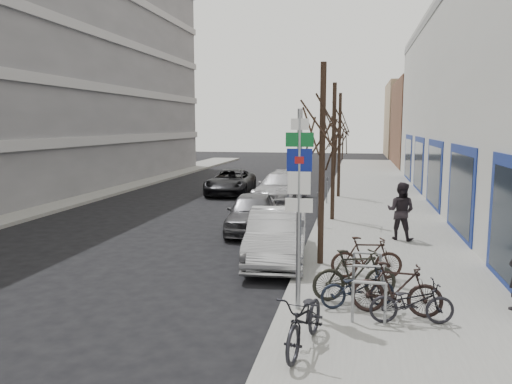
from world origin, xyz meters
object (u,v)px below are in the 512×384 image
at_px(tree_near, 323,116).
at_px(meter_mid, 318,206).
at_px(pedestrian_far, 401,211).
at_px(bike_near_left, 305,315).
at_px(meter_front, 302,239).
at_px(meter_back, 327,188).
at_px(highway_sign_pole, 299,197).
at_px(bike_mid_curb, 358,285).
at_px(bike_rack, 368,280).
at_px(parked_car_mid, 252,212).
at_px(tree_mid, 334,119).
at_px(bike_far_curb, 412,299).
at_px(tree_far, 340,120).
at_px(bike_far_inner, 367,257).
at_px(lane_car, 230,182).
at_px(parked_car_front, 277,236).
at_px(bike_near_right, 396,289).
at_px(bike_mid_inner, 355,274).

xyz_separation_m(tree_near, meter_mid, (-0.45, 5.00, -3.19)).
bearing_deg(pedestrian_far, meter_mid, -8.83).
bearing_deg(bike_near_left, pedestrian_far, 85.53).
bearing_deg(meter_front, meter_back, 90.00).
bearing_deg(highway_sign_pole, bike_mid_curb, 15.16).
xyz_separation_m(bike_rack, pedestrian_far, (1.16, 6.27, 0.45)).
relative_size(highway_sign_pole, parked_car_mid, 1.01).
bearing_deg(bike_near_left, tree_mid, 100.57).
bearing_deg(pedestrian_far, bike_far_curb, 108.36).
xyz_separation_m(tree_far, pedestrian_far, (2.36, -9.63, -3.00)).
bearing_deg(bike_far_curb, pedestrian_far, -11.76).
xyz_separation_m(bike_rack, bike_mid_curb, (-0.21, -0.29, -0.03)).
bearing_deg(meter_mid, bike_near_left, -86.77).
relative_size(bike_far_inner, lane_car, 0.35).
height_order(tree_mid, parked_car_front, tree_mid).
bearing_deg(tree_far, bike_near_right, -83.98).
bearing_deg(tree_mid, meter_back, 96.42).
distance_m(meter_front, lane_car, 15.40).
bearing_deg(bike_far_inner, tree_near, 37.73).
distance_m(bike_rack, bike_far_inner, 1.75).
height_order(meter_back, bike_near_left, meter_back).
bearing_deg(pedestrian_far, parked_car_front, 60.12).
bearing_deg(meter_front, bike_far_curb, -53.72).
distance_m(highway_sign_pole, meter_mid, 8.65).
height_order(bike_mid_curb, lane_car, lane_car).
bearing_deg(bike_far_curb, tree_mid, 2.08).
height_order(highway_sign_pole, bike_mid_curb, highway_sign_pole).
bearing_deg(pedestrian_far, tree_mid, -31.71).
xyz_separation_m(bike_far_curb, parked_car_front, (-3.26, 4.28, 0.11)).
bearing_deg(lane_car, bike_rack, -69.16).
relative_size(bike_mid_curb, parked_car_mid, 0.38).
relative_size(meter_front, parked_car_mid, 0.31).
xyz_separation_m(tree_near, lane_car, (-6.06, 13.84, -3.41)).
relative_size(bike_mid_curb, bike_far_inner, 0.90).
relative_size(tree_far, meter_front, 4.33).
distance_m(tree_near, bike_near_left, 6.29).
distance_m(parked_car_front, lane_car, 14.22).
distance_m(tree_far, bike_mid_inner, 16.14).
relative_size(tree_mid, bike_far_curb, 3.46).
distance_m(bike_near_left, bike_far_curb, 2.38).
relative_size(bike_mid_curb, lane_car, 0.32).
bearing_deg(tree_far, bike_far_inner, -85.14).
xyz_separation_m(bike_mid_inner, pedestrian_far, (1.43, 6.13, 0.39)).
height_order(meter_back, bike_far_inner, meter_back).
bearing_deg(parked_car_mid, pedestrian_far, -15.27).
height_order(bike_rack, tree_far, tree_far).
distance_m(tree_far, pedestrian_far, 10.36).
bearing_deg(meter_mid, tree_near, -84.86).
bearing_deg(highway_sign_pole, meter_front, 94.75).
xyz_separation_m(meter_mid, meter_back, (0.00, 5.50, 0.00)).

